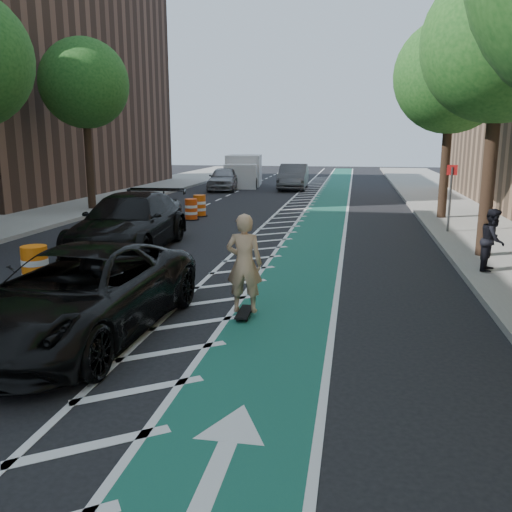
% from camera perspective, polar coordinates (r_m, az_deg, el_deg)
% --- Properties ---
extents(ground, '(120.00, 120.00, 0.00)m').
position_cam_1_polar(ground, '(9.55, -17.46, -8.99)').
color(ground, black).
rests_on(ground, ground).
extents(bike_lane, '(2.00, 90.00, 0.01)m').
position_cam_1_polar(bike_lane, '(18.19, 6.03, 1.55)').
color(bike_lane, '#19584B').
rests_on(bike_lane, ground).
extents(buffer_strip, '(1.40, 90.00, 0.01)m').
position_cam_1_polar(buffer_strip, '(18.36, 1.36, 1.71)').
color(buffer_strip, silver).
rests_on(buffer_strip, ground).
extents(curb_right, '(0.12, 90.00, 0.16)m').
position_cam_1_polar(curb_right, '(18.34, 18.76, 1.28)').
color(curb_right, gray).
rests_on(curb_right, ground).
extents(curb_left, '(0.12, 90.00, 0.16)m').
position_cam_1_polar(curb_left, '(21.39, -21.91, 2.54)').
color(curb_left, gray).
rests_on(curb_left, ground).
extents(building_left_far, '(14.00, 22.00, 18.00)m').
position_cam_1_polar(building_left_far, '(38.99, -25.37, 19.47)').
color(building_left_far, brown).
rests_on(building_left_far, ground).
extents(tree_r_c, '(4.20, 4.20, 7.90)m').
position_cam_1_polar(tree_r_c, '(16.41, 24.36, 19.66)').
color(tree_r_c, '#382619').
rests_on(tree_r_c, ground).
extents(tree_r_d, '(4.20, 4.20, 7.90)m').
position_cam_1_polar(tree_r_d, '(24.22, 19.73, 17.28)').
color(tree_r_d, '#382619').
rests_on(tree_r_d, ground).
extents(tree_l_d, '(4.20, 4.20, 7.90)m').
position_cam_1_polar(tree_l_d, '(26.88, -17.50, 16.87)').
color(tree_l_d, '#382619').
rests_on(tree_l_d, ground).
extents(sign_post, '(0.35, 0.08, 2.47)m').
position_cam_1_polar(sign_post, '(20.21, 19.76, 5.82)').
color(sign_post, '#4C4C4C').
rests_on(sign_post, ground).
extents(skateboard, '(0.26, 0.86, 0.11)m').
position_cam_1_polar(skateboard, '(10.49, -1.22, -5.94)').
color(skateboard, black).
rests_on(skateboard, ground).
extents(skateboarder, '(0.70, 0.47, 1.90)m').
position_cam_1_polar(skateboarder, '(10.23, -1.24, -0.77)').
color(skateboarder, tan).
rests_on(skateboarder, skateboard).
extents(suv_near, '(2.82, 5.65, 1.54)m').
position_cam_1_polar(suv_near, '(9.79, -18.12, -3.77)').
color(suv_near, black).
rests_on(suv_near, ground).
extents(suv_far, '(2.72, 6.07, 1.73)m').
position_cam_1_polar(suv_far, '(16.92, -13.17, 3.43)').
color(suv_far, black).
rests_on(suv_far, ground).
extents(car_silver, '(2.22, 4.66, 1.54)m').
position_cam_1_polar(car_silver, '(36.23, -3.38, 8.15)').
color(car_silver, gray).
rests_on(car_silver, ground).
extents(car_grey, '(1.95, 5.17, 1.68)m').
position_cam_1_polar(car_grey, '(36.92, 3.95, 8.33)').
color(car_grey, '#525357').
rests_on(car_grey, ground).
extents(pedestrian, '(0.83, 0.92, 1.55)m').
position_cam_1_polar(pedestrian, '(14.57, 23.65, 1.56)').
color(pedestrian, black).
rests_on(pedestrian, sidewalk_right).
extents(box_truck, '(2.91, 5.47, 2.18)m').
position_cam_1_polar(box_truck, '(39.37, -1.35, 8.84)').
color(box_truck, silver).
rests_on(box_truck, ground).
extents(barrel_a, '(0.74, 0.74, 1.01)m').
position_cam_1_polar(barrel_a, '(13.25, -22.21, -1.28)').
color(barrel_a, orange).
rests_on(barrel_a, ground).
extents(barrel_b, '(0.65, 0.65, 0.89)m').
position_cam_1_polar(barrel_b, '(23.04, -6.84, 4.83)').
color(barrel_b, '#DD410B').
rests_on(barrel_b, ground).
extents(barrel_c, '(0.69, 0.69, 0.94)m').
position_cam_1_polar(barrel_c, '(24.07, -5.96, 5.23)').
color(barrel_c, '#DF560B').
rests_on(barrel_c, ground).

